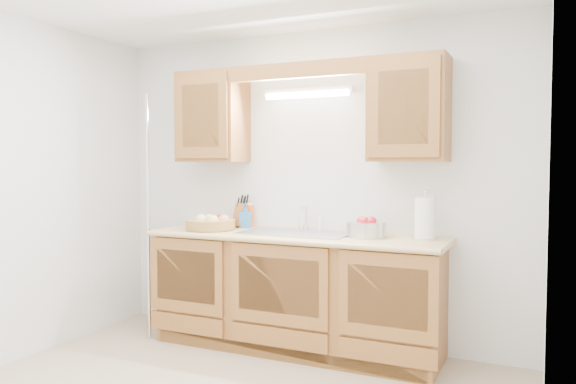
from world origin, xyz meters
The scene contains 17 objects.
room centered at (0.00, 0.00, 1.25)m, with size 3.52×3.50×2.50m.
base_cabinets centered at (0.00, 1.20, 0.44)m, with size 2.20×0.60×0.86m, color brown.
countertop centered at (0.00, 1.19, 0.88)m, with size 2.30×0.63×0.04m, color tan.
upper_cabinet_left centered at (-0.83, 1.33, 1.83)m, with size 0.55×0.33×0.75m, color brown.
upper_cabinet_right centered at (0.83, 1.33, 1.83)m, with size 0.55×0.33×0.75m, color brown.
valance centered at (0.00, 1.19, 2.14)m, with size 2.20×0.05×0.12m, color brown.
fluorescent_fixture centered at (0.00, 1.42, 2.00)m, with size 0.76×0.08×0.08m.
sink centered at (0.00, 1.21, 0.83)m, with size 0.84×0.46×0.36m.
wire_shelf_pole centered at (-1.20, 0.94, 1.00)m, with size 0.03×0.03×2.00m, color silver.
outlet_plate centered at (0.95, 1.49, 1.15)m, with size 0.08×0.01×0.12m, color white.
fruit_basket centered at (-0.73, 1.13, 0.95)m, with size 0.41×0.41×0.12m.
knife_block centered at (-0.59, 1.40, 1.00)m, with size 0.12×0.17×0.29m.
orange_canister centered at (-0.54, 1.44, 1.00)m, with size 0.07×0.07×0.20m.
soap_bottle centered at (-0.54, 1.37, 1.00)m, with size 0.09×0.09×0.20m, color #2468B4.
sponge centered at (0.54, 1.44, 0.91)m, with size 0.11×0.07×0.02m.
paper_towel centered at (0.96, 1.27, 1.05)m, with size 0.17×0.17×0.35m.
apple_bowl centered at (0.55, 1.24, 0.97)m, with size 0.34×0.34×0.15m.
Camera 1 is at (1.75, -2.71, 1.44)m, focal length 35.00 mm.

